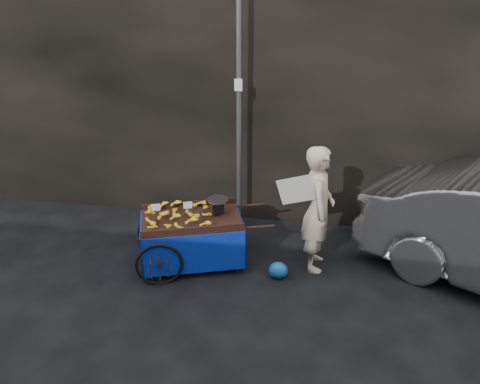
# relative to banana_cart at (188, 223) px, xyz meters

# --- Properties ---
(ground) EXTENTS (80.00, 80.00, 0.00)m
(ground) POSITION_rel_banana_cart_xyz_m (0.21, -0.04, -0.65)
(ground) COLOR black
(ground) RESTS_ON ground
(building_wall) EXTENTS (13.50, 2.00, 5.00)m
(building_wall) POSITION_rel_banana_cart_xyz_m (0.61, 2.56, 1.85)
(building_wall) COLOR black
(building_wall) RESTS_ON ground
(street_pole) EXTENTS (0.12, 0.10, 4.00)m
(street_pole) POSITION_rel_banana_cart_xyz_m (0.51, 1.26, 1.35)
(street_pole) COLOR slate
(street_pole) RESTS_ON ground
(banana_cart) EXTENTS (2.12, 1.46, 1.06)m
(banana_cart) POSITION_rel_banana_cart_xyz_m (0.00, 0.00, 0.00)
(banana_cart) COLOR black
(banana_cart) RESTS_ON ground
(vendor) EXTENTS (0.83, 0.68, 1.84)m
(vendor) POSITION_rel_banana_cart_xyz_m (1.81, 0.24, 0.27)
(vendor) COLOR #C9B696
(vendor) RESTS_ON ground
(plastic_bag) EXTENTS (0.27, 0.21, 0.24)m
(plastic_bag) POSITION_rel_banana_cart_xyz_m (1.32, -0.17, -0.53)
(plastic_bag) COLOR #1760B0
(plastic_bag) RESTS_ON ground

